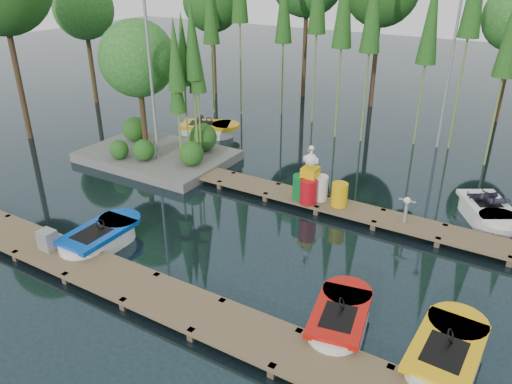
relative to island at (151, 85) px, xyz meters
The scene contains 16 objects.
ground_plane 7.79m from the island, 27.58° to the right, with size 90.00×90.00×0.00m, color #1B2B32.
near_dock 10.44m from the island, 51.04° to the right, with size 18.00×1.50×0.50m.
far_dock 7.91m from the island, ahead, with size 15.00×1.20×0.50m.
island is the anchor object (origin of this frame).
tree_screen 8.95m from the island, 59.74° to the left, with size 34.42×18.53×10.31m.
lamp_island 1.56m from the island, 44.71° to the right, with size 0.30×0.30×7.25m.
lamp_rear 12.91m from the island, 36.82° to the left, with size 0.30×0.30×7.25m.
boat_blue 8.05m from the island, 61.76° to the right, with size 1.32×2.88×0.97m.
boat_red 13.22m from the island, 29.29° to the right, with size 1.69×2.88×0.91m.
boat_yellow_near 15.28m from the island, 24.48° to the right, with size 1.45×3.00×0.99m.
boat_yellow_far 4.50m from the island, 86.72° to the left, with size 3.31×2.50×1.51m.
boat_white_far 13.75m from the island, ahead, with size 2.61×3.15×1.37m.
utility_cabinet 8.65m from the island, 70.77° to the right, with size 0.48×0.41×0.59m, color gray.
yellow_barrel 9.29m from the island, ahead, with size 0.55×0.55×0.83m, color #E7AD0C.
drum_cluster 8.24m from the island, ahead, with size 1.16×1.07×2.01m.
seagull_post 11.45m from the island, ahead, with size 0.55×0.30×0.88m.
Camera 1 is at (8.08, -12.05, 8.11)m, focal length 35.00 mm.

